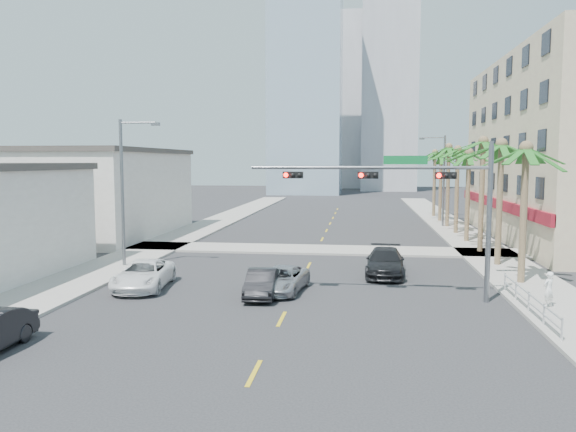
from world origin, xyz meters
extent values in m
plane|color=#262628|center=(0.00, 0.00, 0.00)|extent=(260.00, 260.00, 0.00)
cube|color=gray|center=(12.00, 20.00, 0.07)|extent=(4.00, 120.00, 0.15)
cube|color=gray|center=(-12.00, 20.00, 0.07)|extent=(4.00, 120.00, 0.15)
cube|color=gray|center=(0.00, 22.00, 0.07)|extent=(80.00, 4.00, 0.15)
cube|color=maroon|center=(14.40, 30.00, 3.00)|extent=(0.30, 28.00, 0.80)
cube|color=beige|center=(-19.50, 28.00, 3.60)|extent=(11.00, 18.00, 7.20)
cube|color=#99B2C6|center=(-8.00, 95.00, 24.00)|extent=(14.00, 14.00, 48.00)
cube|color=#ADADB2|center=(9.00, 110.00, 30.00)|extent=(12.00, 12.00, 60.00)
cube|color=#ADADB2|center=(-3.00, 125.00, 21.00)|extent=(16.00, 16.00, 42.00)
cylinder|color=slate|center=(9.00, 8.00, 3.60)|extent=(0.24, 0.24, 7.20)
cylinder|color=slate|center=(3.50, 8.00, 6.20)|extent=(11.00, 0.16, 0.16)
cube|color=#0C662D|center=(5.20, 8.00, 6.55)|extent=(2.00, 0.05, 0.40)
cube|color=black|center=(7.00, 7.85, 5.85)|extent=(0.95, 0.28, 0.32)
sphere|color=#FF0C05|center=(6.68, 7.69, 5.85)|extent=(0.22, 0.22, 0.22)
cube|color=black|center=(3.50, 7.85, 5.85)|extent=(0.95, 0.28, 0.32)
sphere|color=#FF0C05|center=(3.18, 7.69, 5.85)|extent=(0.22, 0.22, 0.22)
cube|color=black|center=(0.00, 7.85, 5.85)|extent=(0.95, 0.28, 0.32)
sphere|color=#FF0C05|center=(-0.32, 7.69, 5.85)|extent=(0.22, 0.22, 0.22)
cylinder|color=brown|center=(11.60, 12.00, 3.60)|extent=(0.36, 0.36, 7.20)
cylinder|color=brown|center=(11.60, 17.20, 3.78)|extent=(0.36, 0.36, 7.56)
cylinder|color=brown|center=(11.60, 22.40, 3.96)|extent=(0.36, 0.36, 7.92)
cylinder|color=brown|center=(11.60, 27.60, 3.60)|extent=(0.36, 0.36, 7.20)
cylinder|color=brown|center=(11.60, 32.80, 3.78)|extent=(0.36, 0.36, 7.56)
cylinder|color=brown|center=(11.60, 38.00, 3.96)|extent=(0.36, 0.36, 7.92)
cylinder|color=brown|center=(11.60, 43.20, 3.60)|extent=(0.36, 0.36, 7.20)
cylinder|color=brown|center=(11.60, 48.40, 3.78)|extent=(0.36, 0.36, 7.56)
cylinder|color=slate|center=(-11.20, 14.00, 4.50)|extent=(0.20, 0.20, 9.00)
cylinder|color=slate|center=(-10.10, 14.00, 8.80)|extent=(2.20, 0.12, 0.12)
cube|color=slate|center=(-9.00, 14.00, 8.70)|extent=(0.50, 0.25, 0.18)
cylinder|color=slate|center=(11.20, 38.00, 4.50)|extent=(0.20, 0.20, 9.00)
cylinder|color=slate|center=(10.10, 38.00, 8.80)|extent=(2.20, 0.12, 0.12)
cube|color=slate|center=(9.00, 38.00, 8.70)|extent=(0.50, 0.25, 0.18)
cylinder|color=silver|center=(10.30, 6.00, 0.55)|extent=(0.08, 8.00, 0.08)
cylinder|color=silver|center=(10.30, 6.00, 0.90)|extent=(0.08, 8.00, 0.08)
cylinder|color=silver|center=(10.30, 2.00, 0.50)|extent=(0.08, 0.08, 1.00)
cylinder|color=silver|center=(10.30, 4.00, 0.50)|extent=(0.08, 0.08, 1.00)
cylinder|color=silver|center=(10.30, 6.00, 0.50)|extent=(0.08, 0.08, 1.00)
cylinder|color=silver|center=(10.30, 8.00, 0.50)|extent=(0.08, 0.08, 1.00)
cylinder|color=silver|center=(10.30, 10.00, 0.50)|extent=(0.08, 0.08, 1.00)
imported|color=white|center=(-7.80, 8.64, 0.71)|extent=(2.90, 5.35, 1.42)
imported|color=black|center=(-1.50, 7.71, 0.65)|extent=(1.60, 4.01, 1.30)
imported|color=#B3B4B8|center=(-0.68, 8.81, 0.62)|extent=(2.64, 4.71, 1.24)
imported|color=black|center=(4.60, 13.63, 0.76)|extent=(2.38, 5.32, 1.51)
imported|color=white|center=(11.36, 6.91, 0.93)|extent=(0.68, 0.63, 1.56)
camera|label=1|loc=(3.20, -18.41, 6.48)|focal=35.00mm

